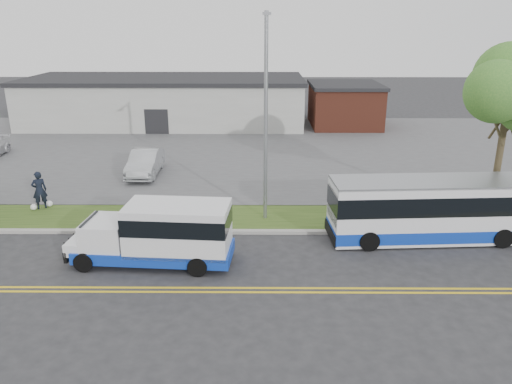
{
  "coord_description": "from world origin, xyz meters",
  "views": [
    {
      "loc": [
        2.7,
        -19.8,
        9.11
      ],
      "look_at": [
        2.56,
        2.25,
        1.6
      ],
      "focal_mm": 35.0,
      "sensor_mm": 36.0,
      "label": 1
    }
  ],
  "objects_px": {
    "pedestrian": "(39,190)",
    "parked_car_a": "(145,162)",
    "shuttle_bus": "(163,232)",
    "tree_east": "(510,90)",
    "transit_bus": "(442,209)",
    "streetlight_near": "(266,113)"
  },
  "relations": [
    {
      "from": "tree_east",
      "to": "parked_car_a",
      "type": "distance_m",
      "value": 20.38
    },
    {
      "from": "shuttle_bus",
      "to": "tree_east",
      "type": "bearing_deg",
      "value": 22.11
    },
    {
      "from": "shuttle_bus",
      "to": "transit_bus",
      "type": "bearing_deg",
      "value": 16.01
    },
    {
      "from": "tree_east",
      "to": "shuttle_bus",
      "type": "xyz_separation_m",
      "value": [
        -15.08,
        -4.85,
        -4.88
      ]
    },
    {
      "from": "shuttle_bus",
      "to": "parked_car_a",
      "type": "height_order",
      "value": "shuttle_bus"
    },
    {
      "from": "shuttle_bus",
      "to": "parked_car_a",
      "type": "relative_size",
      "value": 1.4
    },
    {
      "from": "shuttle_bus",
      "to": "streetlight_near",
      "type": "bearing_deg",
      "value": 52.55
    },
    {
      "from": "streetlight_near",
      "to": "transit_bus",
      "type": "xyz_separation_m",
      "value": [
        7.71,
        -2.13,
        -3.85
      ]
    },
    {
      "from": "streetlight_near",
      "to": "parked_car_a",
      "type": "height_order",
      "value": "streetlight_near"
    },
    {
      "from": "tree_east",
      "to": "streetlight_near",
      "type": "relative_size",
      "value": 0.88
    },
    {
      "from": "streetlight_near",
      "to": "pedestrian",
      "type": "distance_m",
      "value": 12.21
    },
    {
      "from": "pedestrian",
      "to": "parked_car_a",
      "type": "height_order",
      "value": "pedestrian"
    },
    {
      "from": "tree_east",
      "to": "streetlight_near",
      "type": "distance_m",
      "value": 11.05
    },
    {
      "from": "transit_bus",
      "to": "pedestrian",
      "type": "height_order",
      "value": "transit_bus"
    },
    {
      "from": "transit_bus",
      "to": "pedestrian",
      "type": "relative_size",
      "value": 5.07
    },
    {
      "from": "transit_bus",
      "to": "shuttle_bus",
      "type": "bearing_deg",
      "value": -171.72
    },
    {
      "from": "pedestrian",
      "to": "transit_bus",
      "type": "bearing_deg",
      "value": 141.04
    },
    {
      "from": "tree_east",
      "to": "transit_bus",
      "type": "distance_m",
      "value": 6.32
    },
    {
      "from": "tree_east",
      "to": "pedestrian",
      "type": "height_order",
      "value": "tree_east"
    },
    {
      "from": "shuttle_bus",
      "to": "pedestrian",
      "type": "bearing_deg",
      "value": 145.71
    },
    {
      "from": "streetlight_near",
      "to": "parked_car_a",
      "type": "relative_size",
      "value": 2.01
    },
    {
      "from": "streetlight_near",
      "to": "transit_bus",
      "type": "distance_m",
      "value": 8.88
    }
  ]
}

